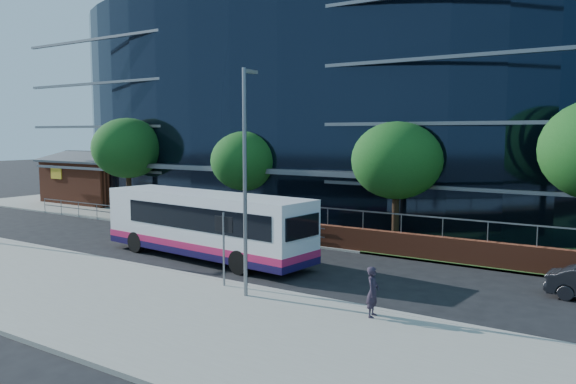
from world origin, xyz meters
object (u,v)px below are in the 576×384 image
Objects in this scene: tree_far_c at (397,161)px; pedestrian at (373,292)px; streetlight_east at (245,176)px; brick_pavilion at (99,180)px; city_bus at (207,224)px; tree_far_a at (128,148)px; street_sign at (224,234)px; tree_far_b at (246,161)px.

pedestrian is at bearing -70.87° from tree_far_c.
pedestrian is at bearing 4.12° from streetlight_east.
brick_pavilion is 0.73× the size of city_bus.
city_bus is (-6.51, -7.04, -2.88)m from tree_far_c.
streetlight_east is at bearing -30.46° from tree_far_a.
tree_far_a is at bearing 149.54° from streetlight_east.
brick_pavilion is at bearing 150.76° from streetlight_east.
tree_far_c reaches higher than pedestrian.
street_sign is (26.50, -15.09, 0.21)m from brick_pavilion.
streetlight_east is at bearing -52.37° from tree_far_b.
brick_pavilion is 1.32× the size of tree_far_c.
tree_far_c is at bearing 52.47° from city_bus.
tree_far_c is (2.50, 10.59, 2.39)m from street_sign.
brick_pavilion is 3.07× the size of street_sign.
city_bus is at bearing 60.72° from pedestrian.
streetlight_east is (9.00, -11.67, 0.23)m from tree_far_b.
street_sign is 5.37m from city_bus.
tree_far_b reaches higher than street_sign.
city_bus is 7.30× the size of pedestrian.
tree_far_b is 10.02m from tree_far_c.
street_sign is at bearing -29.65° from brick_pavilion.
tree_far_c is 12.01m from pedestrian.
street_sign is at bearing -31.17° from tree_far_a.
tree_far_b is 8.69m from city_bus.
tree_far_c is (20.00, 0.00, -0.33)m from tree_far_a.
streetlight_east is at bearing -95.11° from tree_far_c.
brick_pavilion is 1.42× the size of tree_far_b.
streetlight_east is at bearing -29.24° from brick_pavilion.
city_bus reaches higher than pedestrian.
tree_far_a is 20.00m from tree_far_c.
pedestrian is (4.76, 0.34, -3.49)m from streetlight_east.
brick_pavilion is 29.46m from tree_far_c.
streetlight_east is at bearing 85.11° from pedestrian.
tree_far_a is 22.05m from streetlight_east.
pedestrian is (10.27, -3.79, -0.70)m from city_bus.
brick_pavilion is at bearing 171.18° from tree_far_c.
tree_far_c is at bearing 0.00° from tree_far_a.
streetlight_east is 7.43m from city_bus.
street_sign is at bearing 158.64° from streetlight_east.
brick_pavilion is 36.18m from pedestrian.
tree_far_a is (9.00, -4.50, 2.92)m from brick_pavilion.
pedestrian is at bearing -2.23° from street_sign.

